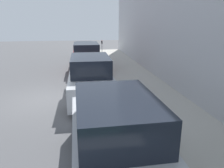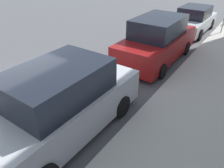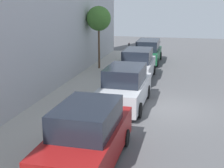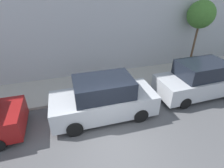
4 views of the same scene
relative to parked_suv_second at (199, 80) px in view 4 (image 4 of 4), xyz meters
The scene contains 5 objects.
ground_plane 6.15m from the parked_suv_second, 113.29° to the left, with size 60.00×60.00×0.00m, color #515154.
sidewalk 6.20m from the parked_suv_second, 65.31° to the left, with size 2.94×32.00×0.15m.
parked_suv_second is the anchor object (origin of this frame).
parked_suv_third 5.55m from the parked_suv_second, 92.64° to the left, with size 2.08×4.82×1.98m.
street_tree 4.69m from the parked_suv_second, 31.44° to the right, with size 1.76×1.76×4.53m.
Camera 4 is at (-4.31, 1.49, 5.58)m, focal length 28.00 mm.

